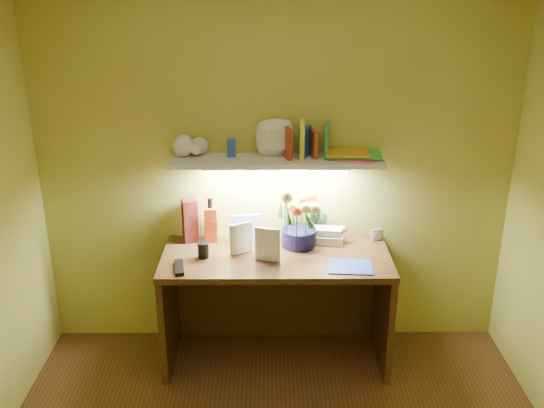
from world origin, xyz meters
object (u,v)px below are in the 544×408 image
(telephone, at_px, (328,234))
(flower_bouquet, at_px, (299,217))
(desk, at_px, (276,308))
(desk_clock, at_px, (377,234))
(whisky_bottle, at_px, (211,220))

(telephone, bearing_deg, flower_bouquet, -158.22)
(flower_bouquet, bearing_deg, desk, -134.88)
(desk, distance_m, desk_clock, 0.81)
(desk_clock, bearing_deg, whisky_bottle, 163.41)
(whisky_bottle, bearing_deg, desk_clock, 0.57)
(desk_clock, xyz_separation_m, whisky_bottle, (-1.07, -0.01, 0.11))
(flower_bouquet, xyz_separation_m, whisky_bottle, (-0.56, 0.07, -0.05))
(desk, xyz_separation_m, flower_bouquet, (0.15, 0.15, 0.57))
(desk, height_order, flower_bouquet, flower_bouquet)
(desk, relative_size, desk_clock, 19.34)
(whisky_bottle, bearing_deg, flower_bouquet, -7.36)
(flower_bouquet, height_order, desk_clock, flower_bouquet)
(desk, height_order, whisky_bottle, whisky_bottle)
(flower_bouquet, distance_m, whisky_bottle, 0.57)
(desk_clock, bearing_deg, telephone, 169.24)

